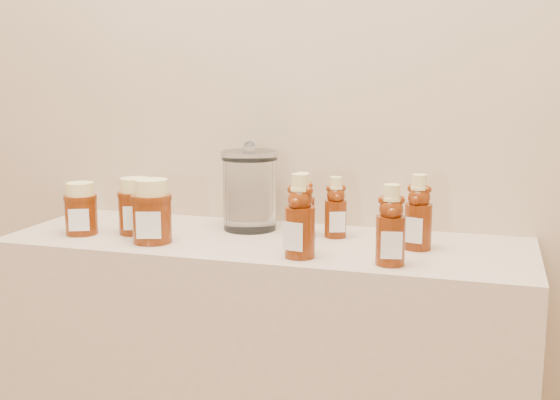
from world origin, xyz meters
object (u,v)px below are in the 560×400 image
(honey_jar_left, at_px, (81,208))
(glass_canister, at_px, (250,187))
(bear_bottle_back_left, at_px, (303,200))
(bear_bottle_front_left, at_px, (300,211))

(honey_jar_left, bearing_deg, glass_canister, 0.18)
(honey_jar_left, xyz_separation_m, glass_canister, (0.36, 0.17, 0.04))
(bear_bottle_back_left, relative_size, honey_jar_left, 1.38)
(bear_bottle_back_left, xyz_separation_m, honey_jar_left, (-0.51, -0.13, -0.02))
(glass_canister, bearing_deg, honey_jar_left, -155.61)
(glass_canister, bearing_deg, bear_bottle_front_left, -49.44)
(honey_jar_left, distance_m, glass_canister, 0.40)
(glass_canister, bearing_deg, bear_bottle_back_left, -12.30)
(bear_bottle_front_left, bearing_deg, honey_jar_left, -173.96)
(bear_bottle_back_left, bearing_deg, glass_canister, -175.10)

